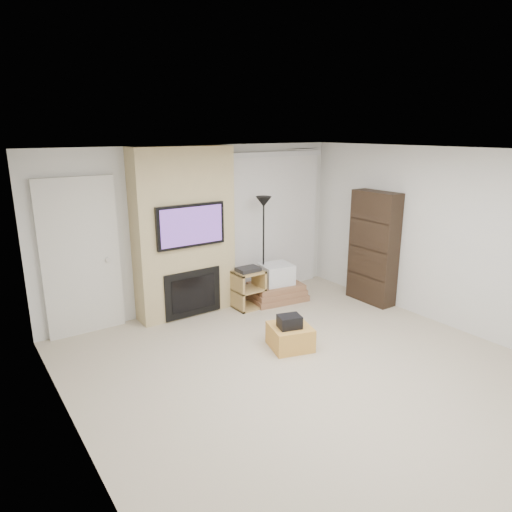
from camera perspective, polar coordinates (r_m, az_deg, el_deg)
floor at (r=5.44m, az=7.48°, el=-14.61°), size 5.00×5.50×0.00m
ceiling at (r=4.71m, az=8.56°, el=12.71°), size 5.00×5.50×0.00m
wall_back at (r=7.13m, az=-7.14°, el=3.51°), size 5.00×0.00×2.50m
wall_left at (r=3.81m, az=-21.31°, el=-8.29°), size 0.00×5.50×2.50m
wall_right at (r=6.83m, az=23.63°, el=1.80°), size 0.00×5.50×2.50m
hvac_vent at (r=5.58m, az=5.88°, el=13.17°), size 0.35×0.18×0.01m
ottoman at (r=5.97m, az=4.28°, el=-10.02°), size 0.62×0.62×0.30m
black_bag at (r=5.83m, az=4.21°, el=-8.18°), size 0.33×0.29×0.16m
fireplace_wall at (r=6.79m, az=-8.92°, el=2.73°), size 1.50×0.47×2.50m
entry_door at (r=6.53m, az=-21.02°, el=-0.30°), size 1.02×0.11×2.14m
vertical_blinds at (r=7.82m, az=2.17°, el=4.86°), size 1.98×0.10×2.37m
floor_lamp at (r=7.23m, az=0.95°, el=4.60°), size 0.25×0.25×1.71m
av_stand at (r=7.15m, az=-0.97°, el=-3.85°), size 0.45×0.38×0.66m
box_stack at (r=7.54m, az=2.52°, el=-3.77°), size 0.99×0.80×0.60m
bookshelf at (r=7.51m, az=14.48°, el=1.01°), size 0.30×0.80×1.80m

